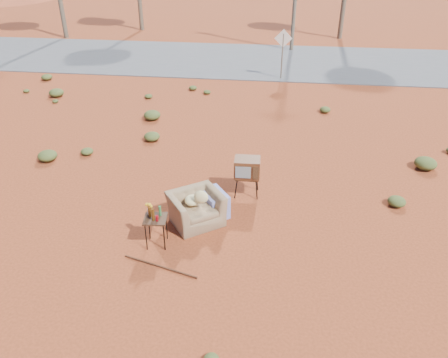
# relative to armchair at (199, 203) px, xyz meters

# --- Properties ---
(ground) EXTENTS (140.00, 140.00, 0.00)m
(ground) POSITION_rel_armchair_xyz_m (0.21, -0.57, -0.47)
(ground) COLOR #9A3D1E
(ground) RESTS_ON ground
(highway) EXTENTS (140.00, 7.00, 0.04)m
(highway) POSITION_rel_armchair_xyz_m (0.21, 14.43, -0.45)
(highway) COLOR #565659
(highway) RESTS_ON ground
(armchair) EXTENTS (1.46, 1.47, 1.00)m
(armchair) POSITION_rel_armchair_xyz_m (0.00, 0.00, 0.00)
(armchair) COLOR #7F6345
(armchair) RESTS_ON ground
(tv_unit) EXTENTS (0.65, 0.53, 1.02)m
(tv_unit) POSITION_rel_armchair_xyz_m (0.99, 1.29, 0.29)
(tv_unit) COLOR black
(tv_unit) RESTS_ON ground
(side_table) EXTENTS (0.53, 0.53, 0.97)m
(side_table) POSITION_rel_armchair_xyz_m (-0.79, -0.98, 0.24)
(side_table) COLOR #3A2115
(side_table) RESTS_ON ground
(rusty_bar) EXTENTS (1.62, 0.50, 0.04)m
(rusty_bar) POSITION_rel_armchair_xyz_m (-0.51, -1.73, -0.45)
(rusty_bar) COLOR #522B16
(rusty_bar) RESTS_ON ground
(road_sign) EXTENTS (0.78, 0.06, 2.19)m
(road_sign) POSITION_rel_armchair_xyz_m (1.71, 11.43, 1.03)
(road_sign) COLOR brown
(road_sign) RESTS_ON ground
(scrub_patch) EXTENTS (17.49, 8.07, 0.33)m
(scrub_patch) POSITION_rel_armchair_xyz_m (-0.61, 3.84, -0.33)
(scrub_patch) COLOR #455123
(scrub_patch) RESTS_ON ground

